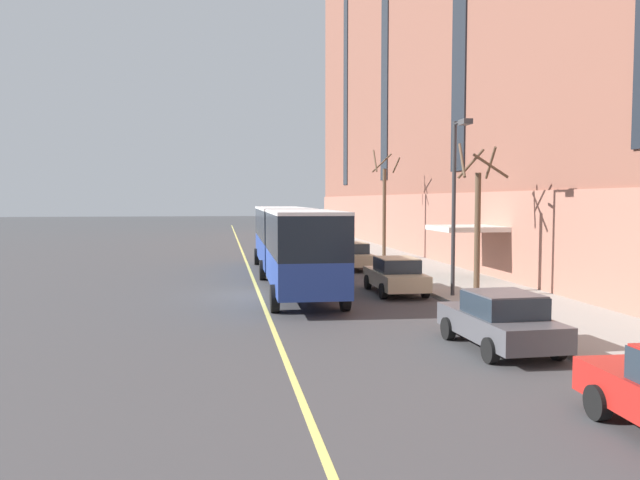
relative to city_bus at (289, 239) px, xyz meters
name	(u,v)px	position (x,y,z in m)	size (l,w,h in m)	color
ground_plane	(264,294)	(-1.52, -4.00, -2.08)	(260.00, 260.00, 0.00)	#424244
sidewalk	(449,279)	(7.82, -1.00, -2.01)	(4.95, 160.00, 0.15)	#9E9B93
city_bus	(289,239)	(0.00, 0.00, 0.00)	(3.14, 20.11, 3.58)	navy
parked_car_darkgray_0	(500,320)	(4.07, -14.73, -1.30)	(2.12, 4.33, 1.56)	#4C4C51
parked_car_champagne_1	(351,256)	(4.10, 4.86, -1.30)	(2.11, 4.53, 1.56)	#BCAD89
parked_car_navy_2	(321,244)	(3.99, 14.95, -1.30)	(2.02, 4.76, 1.56)	navy
parked_car_white_5	(311,238)	(4.18, 21.65, -1.30)	(1.93, 4.57, 1.56)	silver
parked_car_darkgray_6	(299,233)	(4.13, 29.65, -1.30)	(2.02, 4.32, 1.56)	#4C4C51
parked_car_champagne_7	(396,275)	(4.06, -4.63, -1.30)	(2.03, 4.57, 1.56)	#BCAD89
street_tree_mid_block	(477,217)	(7.36, -5.42, 1.21)	(1.91, 1.92, 6.26)	brown
street_tree_far_uptown	(384,205)	(7.37, 9.81, 1.55)	(1.59, 1.63, 7.17)	brown
street_lamp	(456,190)	(5.94, -6.61, 2.32)	(0.36, 1.48, 6.95)	#2D2D30
lane_centerline	(256,285)	(-1.70, -1.00, -2.08)	(0.16, 140.00, 0.01)	#E0D66B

